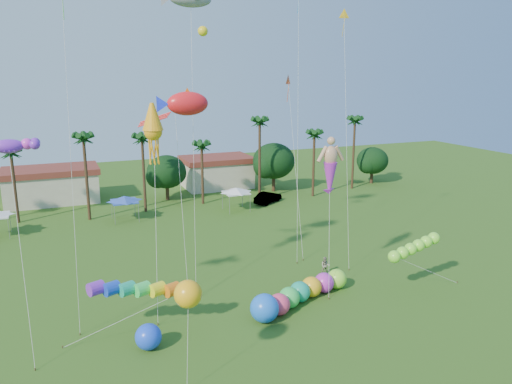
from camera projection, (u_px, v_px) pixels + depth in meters
name	position (u px, v px, depth m)	size (l,w,h in m)	color
ground	(320.00, 375.00, 29.73)	(160.00, 160.00, 0.00)	#285116
tree_line	(186.00, 170.00, 69.55)	(69.46, 8.91, 11.00)	#3A2819
buildings_row	(132.00, 181.00, 73.00)	(35.00, 7.00, 4.00)	beige
tent_row	(125.00, 200.00, 59.47)	(31.00, 4.00, 0.60)	white
car_b	(268.00, 197.00, 68.59)	(1.65, 4.73, 1.56)	#4C4C54
spectator_b	(325.00, 266.00, 44.31)	(0.78, 0.61, 1.61)	gray
caterpillar_inflatable	(297.00, 294.00, 38.45)	(10.04, 5.16, 2.10)	#E53C6A
blue_ball	(148.00, 337.00, 32.33)	(1.72, 1.72, 1.72)	#1B4BFB
rainbow_tube	(162.00, 294.00, 33.87)	(10.07, 2.39, 3.37)	red
green_worm	(394.00, 257.00, 39.86)	(9.33, 2.05, 3.81)	#85F937
orange_ball_kite	(188.00, 294.00, 27.68)	(1.60, 1.60, 6.37)	#FFB014
merman_kite	(330.00, 170.00, 40.81)	(2.79, 4.12, 12.09)	tan
fish_kite	(188.00, 104.00, 40.16)	(5.36, 6.34, 16.17)	red
squid_kite	(153.00, 132.00, 37.18)	(2.25, 5.77, 15.47)	#FFA314
lobster_kite	(8.00, 146.00, 30.97)	(3.26, 5.43, 13.72)	purple
delta_kite_red	(288.00, 84.00, 48.35)	(1.13, 5.34, 17.36)	#F14F1A
delta_kite_yellow	(344.00, 21.00, 45.09)	(2.14, 5.22, 23.18)	gold
delta_kite_green	(62.00, 0.00, 32.43)	(1.37, 4.05, 23.28)	#42E034
delta_kite_blue	(299.00, 2.00, 44.91)	(1.96, 3.66, 24.99)	#188ADF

